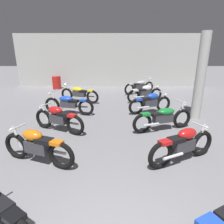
{
  "coord_description": "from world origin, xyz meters",
  "views": [
    {
      "loc": [
        0.02,
        -1.16,
        2.61
      ],
      "look_at": [
        0.0,
        5.11,
        0.55
      ],
      "focal_mm": 31.01,
      "sensor_mm": 36.0,
      "label": 1
    }
  ],
  "objects_px": {
    "motorcycle_left_row_4": "(80,93)",
    "motorcycle_right_row_3": "(151,102)",
    "motorcycle_right_row_1": "(184,144)",
    "motorcycle_right_row_4": "(146,93)",
    "motorcycle_right_row_5": "(140,86)",
    "motorcycle_left_row_3": "(69,103)",
    "motorcycle_right_row_2": "(164,118)",
    "motorcycle_left_row_2": "(59,118)",
    "motorcycle_left_row_1": "(38,146)",
    "oil_drum": "(57,83)",
    "support_pillar": "(201,77)"
  },
  "relations": [
    {
      "from": "motorcycle_left_row_1",
      "to": "oil_drum",
      "type": "bearing_deg",
      "value": 102.49
    },
    {
      "from": "motorcycle_left_row_2",
      "to": "motorcycle_right_row_1",
      "type": "distance_m",
      "value": 3.88
    },
    {
      "from": "motorcycle_left_row_1",
      "to": "motorcycle_right_row_1",
      "type": "relative_size",
      "value": 1.04
    },
    {
      "from": "motorcycle_right_row_3",
      "to": "oil_drum",
      "type": "distance_m",
      "value": 7.44
    },
    {
      "from": "motorcycle_left_row_3",
      "to": "motorcycle_right_row_2",
      "type": "height_order",
      "value": "same"
    },
    {
      "from": "motorcycle_left_row_3",
      "to": "oil_drum",
      "type": "bearing_deg",
      "value": 109.99
    },
    {
      "from": "oil_drum",
      "to": "motorcycle_right_row_2",
      "type": "bearing_deg",
      "value": -52.28
    },
    {
      "from": "support_pillar",
      "to": "motorcycle_left_row_2",
      "type": "bearing_deg",
      "value": -165.87
    },
    {
      "from": "motorcycle_left_row_4",
      "to": "motorcycle_right_row_2",
      "type": "xyz_separation_m",
      "value": [
        3.37,
        -3.62,
        0.0
      ]
    },
    {
      "from": "support_pillar",
      "to": "motorcycle_right_row_3",
      "type": "distance_m",
      "value": 2.11
    },
    {
      "from": "motorcycle_left_row_2",
      "to": "oil_drum",
      "type": "height_order",
      "value": "motorcycle_left_row_2"
    },
    {
      "from": "support_pillar",
      "to": "oil_drum",
      "type": "height_order",
      "value": "support_pillar"
    },
    {
      "from": "motorcycle_right_row_2",
      "to": "motorcycle_left_row_4",
      "type": "bearing_deg",
      "value": 132.91
    },
    {
      "from": "motorcycle_left_row_1",
      "to": "motorcycle_right_row_3",
      "type": "height_order",
      "value": "same"
    },
    {
      "from": "motorcycle_right_row_2",
      "to": "motorcycle_left_row_3",
      "type": "bearing_deg",
      "value": 154.0
    },
    {
      "from": "support_pillar",
      "to": "motorcycle_left_row_3",
      "type": "xyz_separation_m",
      "value": [
        -5.07,
        0.53,
        -1.15
      ]
    },
    {
      "from": "motorcycle_right_row_2",
      "to": "motorcycle_right_row_5",
      "type": "height_order",
      "value": "same"
    },
    {
      "from": "motorcycle_right_row_1",
      "to": "motorcycle_right_row_4",
      "type": "bearing_deg",
      "value": 89.93
    },
    {
      "from": "motorcycle_left_row_3",
      "to": "motorcycle_right_row_5",
      "type": "xyz_separation_m",
      "value": [
        3.48,
        3.93,
        0.0
      ]
    },
    {
      "from": "motorcycle_right_row_3",
      "to": "motorcycle_left_row_2",
      "type": "bearing_deg",
      "value": -150.03
    },
    {
      "from": "motorcycle_left_row_3",
      "to": "motorcycle_left_row_4",
      "type": "xyz_separation_m",
      "value": [
        0.13,
        1.92,
        0.0
      ]
    },
    {
      "from": "motorcycle_left_row_1",
      "to": "motorcycle_right_row_1",
      "type": "bearing_deg",
      "value": 1.17
    },
    {
      "from": "motorcycle_left_row_4",
      "to": "motorcycle_left_row_3",
      "type": "bearing_deg",
      "value": -93.92
    },
    {
      "from": "motorcycle_left_row_3",
      "to": "motorcycle_right_row_3",
      "type": "xyz_separation_m",
      "value": [
        3.42,
        0.15,
        0.01
      ]
    },
    {
      "from": "motorcycle_left_row_3",
      "to": "motorcycle_left_row_4",
      "type": "distance_m",
      "value": 1.92
    },
    {
      "from": "motorcycle_right_row_3",
      "to": "motorcycle_right_row_5",
      "type": "bearing_deg",
      "value": 89.14
    },
    {
      "from": "motorcycle_left_row_2",
      "to": "oil_drum",
      "type": "xyz_separation_m",
      "value": [
        -1.99,
        7.1,
        -0.03
      ]
    },
    {
      "from": "motorcycle_right_row_1",
      "to": "motorcycle_right_row_2",
      "type": "relative_size",
      "value": 0.87
    },
    {
      "from": "motorcycle_right_row_3",
      "to": "motorcycle_right_row_4",
      "type": "height_order",
      "value": "same"
    },
    {
      "from": "motorcycle_left_row_2",
      "to": "motorcycle_right_row_3",
      "type": "relative_size",
      "value": 0.96
    },
    {
      "from": "motorcycle_left_row_4",
      "to": "motorcycle_left_row_2",
      "type": "bearing_deg",
      "value": -91.18
    },
    {
      "from": "motorcycle_left_row_4",
      "to": "motorcycle_right_row_1",
      "type": "height_order",
      "value": "motorcycle_left_row_4"
    },
    {
      "from": "motorcycle_left_row_2",
      "to": "motorcycle_right_row_5",
      "type": "relative_size",
      "value": 0.95
    },
    {
      "from": "motorcycle_left_row_4",
      "to": "motorcycle_right_row_3",
      "type": "xyz_separation_m",
      "value": [
        3.29,
        -1.76,
        0.01
      ]
    },
    {
      "from": "motorcycle_left_row_1",
      "to": "motorcycle_left_row_3",
      "type": "relative_size",
      "value": 0.88
    },
    {
      "from": "motorcycle_left_row_2",
      "to": "oil_drum",
      "type": "relative_size",
      "value": 2.14
    },
    {
      "from": "motorcycle_left_row_2",
      "to": "motorcycle_right_row_3",
      "type": "bearing_deg",
      "value": 29.97
    },
    {
      "from": "motorcycle_right_row_4",
      "to": "motorcycle_right_row_5",
      "type": "distance_m",
      "value": 1.96
    },
    {
      "from": "motorcycle_right_row_1",
      "to": "motorcycle_left_row_4",
      "type": "bearing_deg",
      "value": 121.36
    },
    {
      "from": "support_pillar",
      "to": "motorcycle_right_row_1",
      "type": "xyz_separation_m",
      "value": [
        -1.58,
        -3.07,
        -1.14
      ]
    },
    {
      "from": "motorcycle_left_row_3",
      "to": "motorcycle_left_row_4",
      "type": "height_order",
      "value": "same"
    },
    {
      "from": "support_pillar",
      "to": "motorcycle_right_row_1",
      "type": "relative_size",
      "value": 1.76
    },
    {
      "from": "motorcycle_left_row_1",
      "to": "motorcycle_right_row_1",
      "type": "height_order",
      "value": "same"
    },
    {
      "from": "motorcycle_left_row_2",
      "to": "motorcycle_left_row_1",
      "type": "bearing_deg",
      "value": -90.0
    },
    {
      "from": "motorcycle_left_row_2",
      "to": "motorcycle_left_row_3",
      "type": "xyz_separation_m",
      "value": [
        -0.06,
        1.79,
        -0.01
      ]
    },
    {
      "from": "support_pillar",
      "to": "motorcycle_left_row_4",
      "type": "height_order",
      "value": "support_pillar"
    },
    {
      "from": "motorcycle_left_row_2",
      "to": "motorcycle_right_row_2",
      "type": "xyz_separation_m",
      "value": [
        3.44,
        0.08,
        -0.01
      ]
    },
    {
      "from": "motorcycle_right_row_2",
      "to": "motorcycle_left_row_1",
      "type": "bearing_deg",
      "value": -150.38
    },
    {
      "from": "oil_drum",
      "to": "motorcycle_left_row_1",
      "type": "bearing_deg",
      "value": -77.51
    },
    {
      "from": "motorcycle_right_row_1",
      "to": "motorcycle_right_row_2",
      "type": "xyz_separation_m",
      "value": [
        0.01,
        1.89,
        -0.01
      ]
    }
  ]
}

